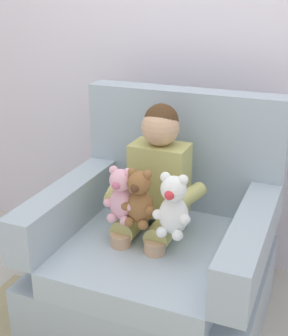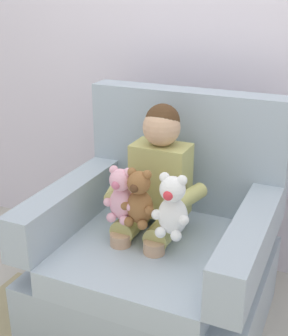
% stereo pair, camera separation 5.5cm
% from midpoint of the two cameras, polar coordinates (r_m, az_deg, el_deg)
% --- Properties ---
extents(ground_plane, '(8.00, 8.00, 0.00)m').
position_cam_midpoint_polar(ground_plane, '(2.37, 2.13, -18.52)').
color(ground_plane, '#ADA89E').
extents(back_wall, '(6.00, 0.10, 2.60)m').
position_cam_midpoint_polar(back_wall, '(2.52, 9.21, 16.23)').
color(back_wall, silver).
rests_on(back_wall, ground).
extents(armchair, '(0.99, 0.91, 1.07)m').
position_cam_midpoint_polar(armchair, '(2.20, 2.73, -11.05)').
color(armchair, '#9EADBC').
rests_on(armchair, ground).
extents(seated_child, '(0.45, 0.39, 0.82)m').
position_cam_midpoint_polar(seated_child, '(2.07, 2.16, -2.44)').
color(seated_child, tan).
rests_on(seated_child, armchair).
extents(plush_white, '(0.16, 0.13, 0.27)m').
position_cam_midpoint_polar(plush_white, '(1.84, 4.40, -4.89)').
color(plush_white, white).
rests_on(plush_white, armchair).
extents(plush_brown, '(0.15, 0.12, 0.25)m').
position_cam_midpoint_polar(plush_brown, '(1.92, 0.21, -3.88)').
color(plush_brown, brown).
rests_on(plush_brown, armchair).
extents(plush_pink, '(0.15, 0.12, 0.25)m').
position_cam_midpoint_polar(plush_pink, '(1.96, -2.06, -3.46)').
color(plush_pink, '#EAA8BC').
rests_on(plush_pink, armchair).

